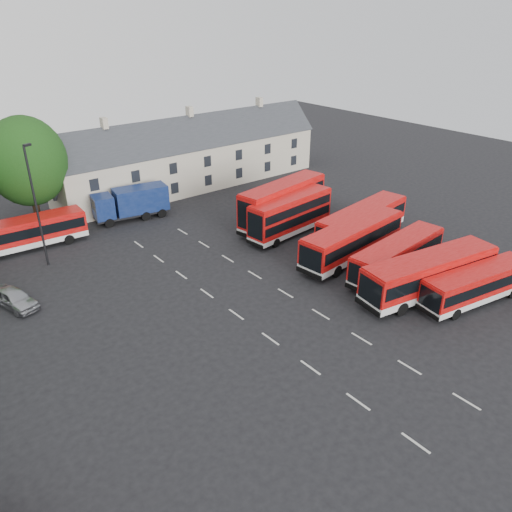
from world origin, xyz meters
The scene contains 14 objects.
ground centered at (0.00, 0.00, 0.00)m, with size 140.00×140.00×0.00m, color black.
lane_markings centered at (2.50, 2.00, 0.01)m, with size 5.15×33.80×0.01m.
terrace_houses centered at (14.00, 30.00, 3.86)m, with size 35.70×7.13×10.06m.
bus_row_a centered at (15.66, -8.27, 1.72)m, with size 10.34×4.01×2.85m.
bus_row_b centered at (13.71, -5.28, 2.08)m, with size 12.54×4.78×3.46m.
bus_row_c centered at (14.66, -1.51, 1.88)m, with size 11.27×3.61×3.13m.
bus_row_d centered at (13.97, 2.95, 2.05)m, with size 12.31×4.01×3.42m.
bus_row_e centered at (17.81, 5.07, 2.05)m, with size 12.35×4.43×3.42m.
bus_dd_south centered at (13.19, 10.47, 2.35)m, with size 10.23×3.33×4.12m.
bus_dd_north centered at (14.24, 12.87, 2.65)m, with size 11.60×4.47×4.64m.
bus_north centered at (-8.60, 23.67, 1.83)m, with size 10.91×3.07×3.05m.
box_truck centered at (2.68, 24.43, 1.95)m, with size 8.23×3.77×3.47m.
silver_car centered at (-12.67, 13.59, 0.77)m, with size 1.81×4.50×1.53m, color #9EA0A6.
lamppost centered at (-8.34, 19.18, 5.83)m, with size 0.75×0.48×10.93m.
Camera 1 is at (-18.76, -23.72, 20.79)m, focal length 35.00 mm.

